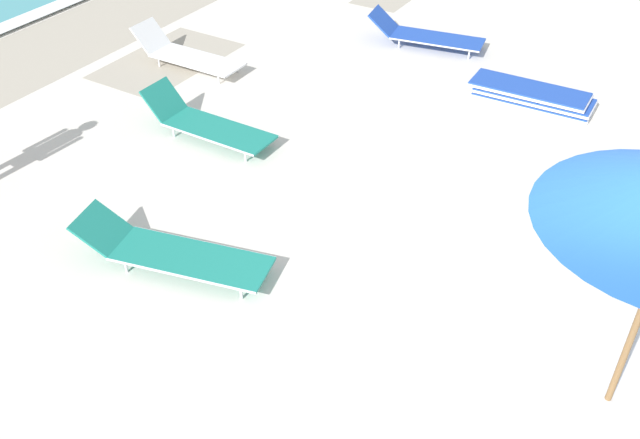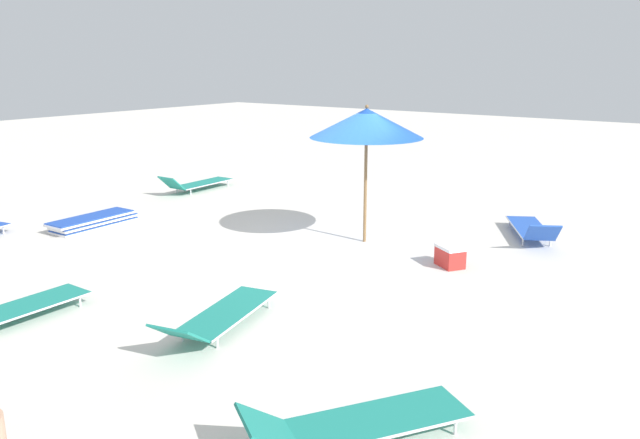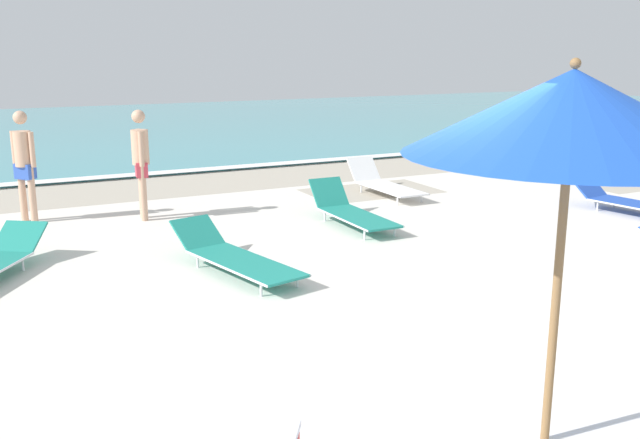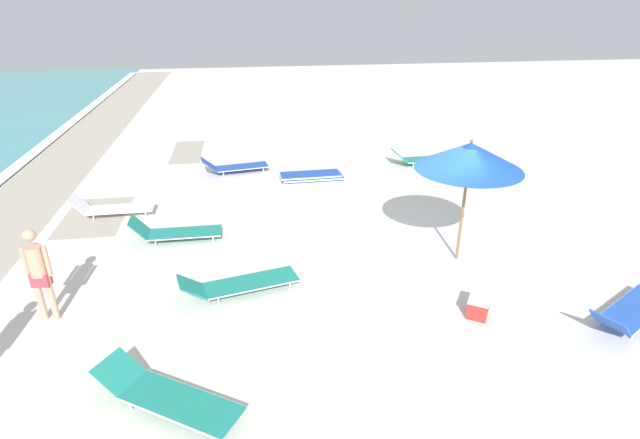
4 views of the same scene
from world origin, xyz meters
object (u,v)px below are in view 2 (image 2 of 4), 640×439
at_px(beach_umbrella, 367,123).
at_px(sun_lounger_mid_beach_pair_a, 532,229).
at_px(cooler_box, 450,256).
at_px(sun_lounger_near_water_left, 219,316).
at_px(sun_lounger_under_umbrella, 11,308).
at_px(sun_lounger_mid_beach_pair_b, 197,183).
at_px(lounger_stack, 94,221).
at_px(sun_lounger_near_water_right, 358,421).

height_order(beach_umbrella, sun_lounger_mid_beach_pair_a, beach_umbrella).
xyz_separation_m(sun_lounger_mid_beach_pair_a, cooler_box, (0.60, 2.52, -0.03)).
bearing_deg(cooler_box, sun_lounger_near_water_left, -74.62).
relative_size(sun_lounger_under_umbrella, cooler_box, 3.30).
height_order(sun_lounger_near_water_left, sun_lounger_mid_beach_pair_a, sun_lounger_mid_beach_pair_a).
height_order(sun_lounger_near_water_left, sun_lounger_mid_beach_pair_b, sun_lounger_mid_beach_pair_b).
bearing_deg(sun_lounger_under_umbrella, sun_lounger_mid_beach_pair_b, -59.35).
distance_m(sun_lounger_near_water_left, sun_lounger_mid_beach_pair_a, 7.03).
relative_size(lounger_stack, cooler_box, 3.17).
xyz_separation_m(beach_umbrella, sun_lounger_near_water_left, (-0.65, 4.66, -2.10)).
xyz_separation_m(sun_lounger_under_umbrella, sun_lounger_mid_beach_pair_a, (-4.41, -8.22, -0.01)).
distance_m(lounger_stack, sun_lounger_mid_beach_pair_b, 4.05).
xyz_separation_m(sun_lounger_near_water_left, cooler_box, (-1.35, -4.23, -0.02)).
bearing_deg(sun_lounger_near_water_right, sun_lounger_mid_beach_pair_a, -50.94).
height_order(lounger_stack, sun_lounger_mid_beach_pair_a, sun_lounger_mid_beach_pair_a).
xyz_separation_m(lounger_stack, sun_lounger_near_water_left, (-5.93, 2.20, 0.08)).
bearing_deg(sun_lounger_mid_beach_pair_b, sun_lounger_near_water_left, 136.69).
bearing_deg(sun_lounger_near_water_left, beach_umbrella, -95.33).
bearing_deg(beach_umbrella, lounger_stack, 24.95).
bearing_deg(sun_lounger_mid_beach_pair_a, lounger_stack, 0.34).
distance_m(lounger_stack, cooler_box, 7.55).
distance_m(lounger_stack, sun_lounger_near_water_right, 9.30).
height_order(sun_lounger_under_umbrella, sun_lounger_near_water_left, sun_lounger_under_umbrella).
bearing_deg(sun_lounger_near_water_right, cooler_box, -41.69).
xyz_separation_m(lounger_stack, sun_lounger_under_umbrella, (-3.47, 3.67, 0.10)).
relative_size(sun_lounger_under_umbrella, sun_lounger_mid_beach_pair_a, 0.92).
height_order(sun_lounger_mid_beach_pair_a, sun_lounger_mid_beach_pair_b, sun_lounger_mid_beach_pair_a).
xyz_separation_m(sun_lounger_under_umbrella, sun_lounger_near_water_right, (-5.26, -0.47, -0.01)).
distance_m(sun_lounger_near_water_right, cooler_box, 5.42).
bearing_deg(sun_lounger_near_water_left, sun_lounger_under_umbrella, 17.61).
relative_size(sun_lounger_mid_beach_pair_a, sun_lounger_mid_beach_pair_b, 0.96).
bearing_deg(sun_lounger_under_umbrella, sun_lounger_near_water_right, -174.74).
relative_size(beach_umbrella, sun_lounger_mid_beach_pair_a, 1.21).
bearing_deg(beach_umbrella, sun_lounger_mid_beach_pair_a, -141.26).
relative_size(beach_umbrella, sun_lounger_under_umbrella, 1.31).
bearing_deg(sun_lounger_under_umbrella, sun_lounger_mid_beach_pair_a, -118.05).
distance_m(sun_lounger_near_water_right, sun_lounger_mid_beach_pair_a, 7.80).
bearing_deg(sun_lounger_near_water_left, sun_lounger_near_water_right, 147.05).
height_order(beach_umbrella, sun_lounger_under_umbrella, beach_umbrella).
distance_m(sun_lounger_near_water_left, sun_lounger_mid_beach_pair_b, 9.25).
xyz_separation_m(sun_lounger_mid_beach_pair_a, sun_lounger_mid_beach_pair_b, (8.88, 0.62, -0.00)).
xyz_separation_m(sun_lounger_near_water_left, sun_lounger_mid_beach_pair_b, (6.93, -6.13, 0.00)).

